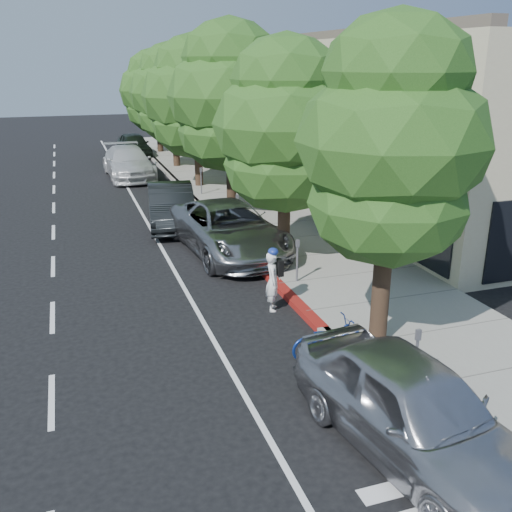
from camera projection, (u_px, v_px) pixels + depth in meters
name	position (u px, v px, depth m)	size (l,w,h in m)	color
ground	(306.00, 316.00, 14.65)	(120.00, 120.00, 0.00)	black
sidewalk	(280.00, 225.00, 22.49)	(4.60, 56.00, 0.15)	gray
curb	(224.00, 230.00, 21.80)	(0.30, 56.00, 0.15)	#9E998E
curb_red_segment	(292.00, 299.00, 15.52)	(0.32, 4.00, 0.15)	maroon
storefront_building	(338.00, 110.00, 32.52)	(10.00, 36.00, 7.00)	beige
street_tree_0	(392.00, 147.00, 11.64)	(4.03, 4.03, 7.23)	black
street_tree_1	(285.00, 127.00, 17.10)	(4.44, 4.44, 7.04)	black
street_tree_2	(230.00, 98.00, 22.32)	(4.99, 4.99, 7.85)	black
street_tree_3	(196.00, 98.00, 27.81)	(5.43, 5.43, 7.54)	black
street_tree_4	(174.00, 94.00, 33.23)	(5.22, 5.22, 7.32)	black
street_tree_5	(157.00, 92.00, 38.66)	(5.19, 5.19, 7.09)	black
cyclist	(273.00, 281.00, 14.78)	(0.58, 0.38, 1.59)	white
bicycle	(328.00, 338.00, 12.50)	(0.60, 1.71, 0.90)	navy
silver_suv	(229.00, 229.00, 19.16)	(2.81, 6.10, 1.69)	#9A9B9E
dark_sedan	(171.00, 206.00, 22.37)	(1.72, 4.93, 1.62)	black
white_pickup	(128.00, 163.00, 31.54)	(2.36, 5.82, 1.69)	silver
dark_suv_far	(134.00, 145.00, 38.66)	(1.82, 4.53, 1.54)	black
near_car_a	(413.00, 409.00, 9.29)	(2.01, 4.99, 1.70)	#B1B1B6
pedestrian	(271.00, 187.00, 24.97)	(0.78, 0.61, 1.61)	black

